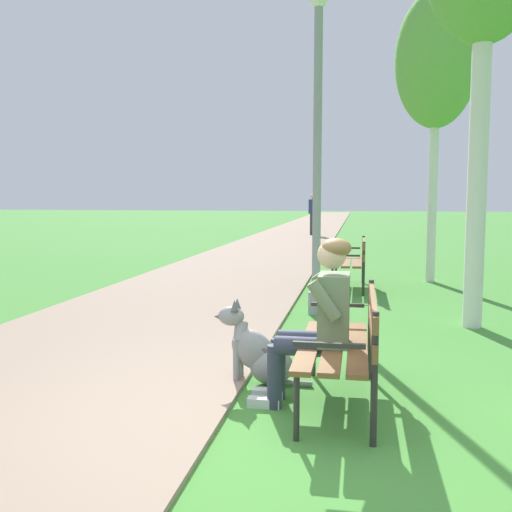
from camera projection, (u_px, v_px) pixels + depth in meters
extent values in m
plane|color=#478E38|center=(258.00, 434.00, 3.83)|extent=(120.00, 120.00, 0.00)
cube|color=gray|center=(305.00, 229.00, 27.67)|extent=(3.27, 60.00, 0.04)
cube|color=brown|center=(310.00, 345.00, 4.35)|extent=(0.14, 1.50, 0.04)
cube|color=brown|center=(334.00, 346.00, 4.32)|extent=(0.14, 1.50, 0.04)
cube|color=brown|center=(358.00, 347.00, 4.29)|extent=(0.14, 1.50, 0.04)
cube|color=brown|center=(373.00, 329.00, 4.26)|extent=(0.04, 1.50, 0.11)
cube|color=brown|center=(373.00, 304.00, 4.24)|extent=(0.04, 1.50, 0.11)
cylinder|color=#2D2B28|center=(314.00, 350.00, 5.06)|extent=(0.04, 0.04, 0.45)
cylinder|color=#2D2B28|center=(371.00, 330.00, 4.95)|extent=(0.04, 0.04, 0.85)
cube|color=#2D2B28|center=(338.00, 305.00, 4.98)|extent=(0.45, 0.04, 0.03)
cylinder|color=#2D2B28|center=(296.00, 406.00, 3.70)|extent=(0.04, 0.04, 0.45)
cylinder|color=#2D2B28|center=(374.00, 380.00, 3.60)|extent=(0.04, 0.04, 0.85)
cube|color=#2D2B28|center=(329.00, 345.00, 3.63)|extent=(0.45, 0.04, 0.03)
cube|color=brown|center=(336.00, 262.00, 9.88)|extent=(0.14, 1.50, 0.04)
cube|color=brown|center=(346.00, 262.00, 9.85)|extent=(0.14, 1.50, 0.04)
cube|color=brown|center=(357.00, 262.00, 9.82)|extent=(0.14, 1.50, 0.04)
cube|color=brown|center=(364.00, 254.00, 9.79)|extent=(0.04, 1.50, 0.11)
cube|color=brown|center=(364.00, 243.00, 9.77)|extent=(0.04, 1.50, 0.11)
cylinder|color=#2D2B28|center=(336.00, 270.00, 10.58)|extent=(0.04, 0.04, 0.45)
cylinder|color=#2D2B28|center=(363.00, 260.00, 10.48)|extent=(0.04, 0.04, 0.85)
cube|color=#2D2B28|center=(348.00, 248.00, 10.51)|extent=(0.45, 0.04, 0.03)
cylinder|color=#2D2B28|center=(332.00, 281.00, 9.23)|extent=(0.04, 0.04, 0.45)
cylinder|color=#2D2B28|center=(364.00, 269.00, 9.13)|extent=(0.04, 0.04, 0.85)
cube|color=#2D2B28|center=(346.00, 255.00, 9.15)|extent=(0.45, 0.04, 0.03)
cylinder|color=#33384C|center=(306.00, 340.00, 4.42)|extent=(0.42, 0.14, 0.14)
cylinder|color=#33384C|center=(278.00, 369.00, 4.48)|extent=(0.11, 0.11, 0.47)
cube|color=silver|center=(268.00, 394.00, 4.51)|extent=(0.24, 0.09, 0.07)
cylinder|color=#33384C|center=(303.00, 347.00, 4.22)|extent=(0.42, 0.14, 0.14)
cylinder|color=#33384C|center=(275.00, 377.00, 4.28)|extent=(0.11, 0.11, 0.47)
cube|color=silver|center=(264.00, 402.00, 4.31)|extent=(0.24, 0.09, 0.07)
cube|color=#6B7F5B|center=(334.00, 309.00, 4.26)|extent=(0.22, 0.36, 0.52)
cylinder|color=#6B7F5B|center=(327.00, 291.00, 4.45)|extent=(0.25, 0.09, 0.30)
cylinder|color=#6B7F5B|center=(324.00, 300.00, 4.06)|extent=(0.25, 0.09, 0.30)
sphere|color=beige|center=(332.00, 255.00, 4.22)|extent=(0.21, 0.21, 0.21)
ellipsoid|color=olive|center=(336.00, 248.00, 4.21)|extent=(0.22, 0.23, 0.14)
ellipsoid|color=gray|center=(271.00, 366.00, 4.82)|extent=(0.37, 0.29, 0.32)
ellipsoid|color=gray|center=(254.00, 350.00, 4.84)|extent=(0.51, 0.24, 0.48)
ellipsoid|color=#595959|center=(259.00, 346.00, 4.83)|extent=(0.36, 0.20, 0.27)
cylinder|color=gray|center=(240.00, 358.00, 4.94)|extent=(0.06, 0.06, 0.38)
cylinder|color=gray|center=(237.00, 362.00, 4.82)|extent=(0.06, 0.06, 0.38)
cylinder|color=gray|center=(241.00, 332.00, 4.85)|extent=(0.12, 0.17, 0.19)
ellipsoid|color=gray|center=(231.00, 316.00, 4.85)|extent=(0.23, 0.15, 0.16)
cone|color=#595959|center=(220.00, 317.00, 4.88)|extent=(0.10, 0.09, 0.09)
cone|color=#595959|center=(237.00, 303.00, 4.88)|extent=(0.06, 0.06, 0.09)
cone|color=#595959|center=(235.00, 305.00, 4.79)|extent=(0.06, 0.06, 0.09)
cylinder|color=gray|center=(295.00, 383.00, 4.79)|extent=(0.28, 0.06, 0.04)
cylinder|color=gray|center=(316.00, 303.00, 7.71)|extent=(0.20, 0.20, 0.30)
cylinder|color=gray|center=(317.00, 164.00, 7.52)|extent=(0.11, 0.11, 3.93)
cylinder|color=silver|center=(478.00, 165.00, 6.79)|extent=(0.22, 0.22, 3.83)
cylinder|color=silver|center=(433.00, 193.00, 10.54)|extent=(0.16, 0.16, 3.23)
ellipsoid|color=#66A847|center=(437.00, 59.00, 10.30)|extent=(1.44, 1.31, 2.40)
cylinder|color=#383842|center=(313.00, 225.00, 23.11)|extent=(0.22, 0.22, 0.88)
cube|color=navy|center=(313.00, 207.00, 23.04)|extent=(0.32, 0.20, 0.56)
sphere|color=beige|center=(313.00, 197.00, 23.00)|extent=(0.20, 0.20, 0.20)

